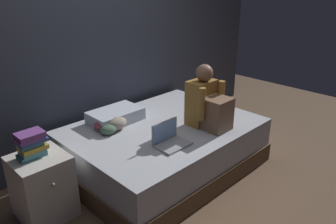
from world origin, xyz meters
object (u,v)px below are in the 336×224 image
at_px(bed, 164,147).
at_px(book_stack, 31,145).
at_px(pillow, 116,116).
at_px(laptop, 170,139).
at_px(nightstand, 43,187).
at_px(person_sitting, 208,104).
at_px(clothes_pile, 111,125).

distance_m(bed, book_stack, 1.41).
bearing_deg(pillow, laptop, -87.64).
relative_size(nightstand, person_sitting, 0.91).
height_order(bed, clothes_pile, clothes_pile).
bearing_deg(bed, clothes_pile, 147.09).
bearing_deg(person_sitting, book_stack, 162.12).
relative_size(bed, book_stack, 8.33).
distance_m(nightstand, laptop, 1.20).
height_order(pillow, book_stack, book_stack).
relative_size(laptop, pillow, 0.57).
height_order(laptop, pillow, laptop).
height_order(nightstand, laptop, laptop).
distance_m(nightstand, pillow, 1.08).
bearing_deg(person_sitting, pillow, 128.49).
relative_size(bed, clothes_pile, 6.12).
xyz_separation_m(bed, laptop, (-0.26, -0.35, 0.32)).
bearing_deg(nightstand, book_stack, 129.71).
height_order(pillow, clothes_pile, clothes_pile).
distance_m(pillow, clothes_pile, 0.23).
height_order(nightstand, person_sitting, person_sitting).
bearing_deg(book_stack, pillow, 13.43).
bearing_deg(pillow, nightstand, -164.83).
bearing_deg(laptop, bed, 53.55).
distance_m(person_sitting, pillow, 1.01).
bearing_deg(laptop, person_sitting, 2.47).
relative_size(person_sitting, book_stack, 2.73).
xyz_separation_m(pillow, clothes_pile, (-0.17, -0.15, -0.01)).
bearing_deg(pillow, clothes_pile, -139.15).
bearing_deg(book_stack, clothes_pile, 6.45).
height_order(bed, book_stack, book_stack).
height_order(nightstand, pillow, pillow).
height_order(laptop, book_stack, book_stack).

